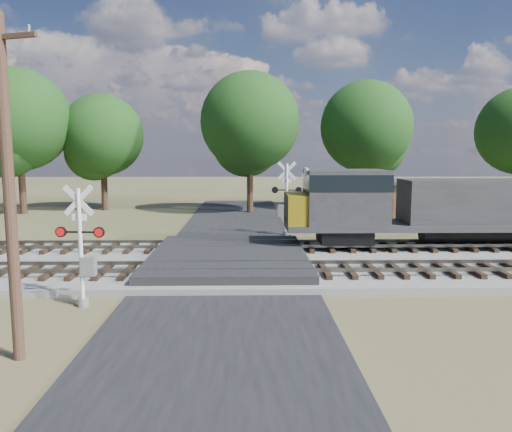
{
  "coord_description": "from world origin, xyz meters",
  "views": [
    {
      "loc": [
        0.82,
        -21.87,
        5.22
      ],
      "look_at": [
        1.28,
        2.0,
        2.1
      ],
      "focal_mm": 35.0,
      "sensor_mm": 36.0,
      "label": 1
    }
  ],
  "objects_px": {
    "utility_pole": "(8,183)",
    "equipment_shed": "(415,202)",
    "crossing_signal_far": "(285,205)",
    "crossing_signal_near": "(84,257)"
  },
  "relations": [
    {
      "from": "utility_pole",
      "to": "equipment_shed",
      "type": "distance_m",
      "value": 29.06
    },
    {
      "from": "crossing_signal_far",
      "to": "equipment_shed",
      "type": "xyz_separation_m",
      "value": [
        9.63,
        4.56,
        -0.32
      ]
    },
    {
      "from": "crossing_signal_near",
      "to": "utility_pole",
      "type": "height_order",
      "value": "utility_pole"
    },
    {
      "from": "utility_pole",
      "to": "crossing_signal_near",
      "type": "bearing_deg",
      "value": 103.48
    },
    {
      "from": "crossing_signal_near",
      "to": "equipment_shed",
      "type": "height_order",
      "value": "crossing_signal_near"
    },
    {
      "from": "crossing_signal_near",
      "to": "crossing_signal_far",
      "type": "relative_size",
      "value": 0.9
    },
    {
      "from": "crossing_signal_far",
      "to": "equipment_shed",
      "type": "distance_m",
      "value": 10.66
    },
    {
      "from": "utility_pole",
      "to": "equipment_shed",
      "type": "height_order",
      "value": "utility_pole"
    },
    {
      "from": "crossing_signal_near",
      "to": "equipment_shed",
      "type": "relative_size",
      "value": 0.85
    },
    {
      "from": "utility_pole",
      "to": "equipment_shed",
      "type": "relative_size",
      "value": 1.73
    }
  ]
}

